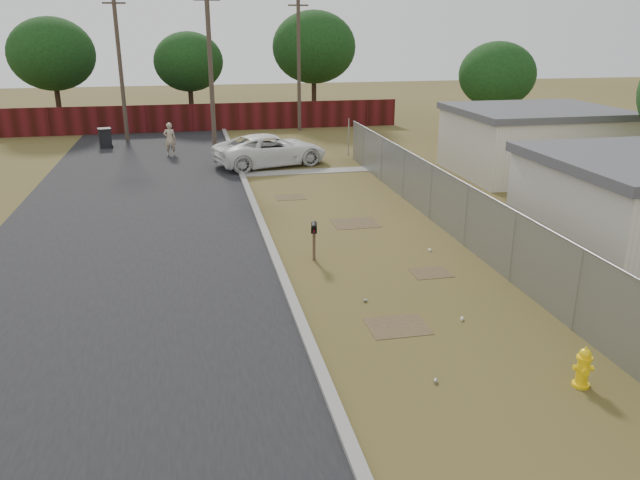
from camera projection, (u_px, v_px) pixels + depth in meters
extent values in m
plane|color=brown|center=(371.00, 252.00, 19.39)|extent=(120.00, 120.00, 0.00)
cube|color=black|center=(138.00, 199.00, 25.34)|extent=(9.00, 60.00, 0.02)
cube|color=gray|center=(249.00, 192.00, 26.19)|extent=(0.25, 60.00, 0.12)
cube|color=gray|center=(304.00, 172.00, 30.03)|extent=(6.20, 1.00, 0.03)
cylinder|color=gray|center=(578.00, 290.00, 14.11)|extent=(0.06, 0.06, 2.00)
cylinder|color=gray|center=(513.00, 247.00, 16.89)|extent=(0.06, 0.06, 2.00)
cylinder|color=gray|center=(466.00, 216.00, 19.67)|extent=(0.06, 0.06, 2.00)
cylinder|color=gray|center=(431.00, 192.00, 22.44)|extent=(0.06, 0.06, 2.00)
cylinder|color=gray|center=(404.00, 174.00, 25.22)|extent=(0.06, 0.06, 2.00)
cylinder|color=gray|center=(382.00, 159.00, 27.99)|extent=(0.06, 0.06, 2.00)
cylinder|color=gray|center=(364.00, 147.00, 30.77)|extent=(0.06, 0.06, 2.00)
cylinder|color=gray|center=(349.00, 137.00, 33.55)|extent=(0.06, 0.06, 2.00)
cylinder|color=gray|center=(455.00, 178.00, 20.26)|extent=(0.04, 26.00, 0.04)
cube|color=gray|center=(453.00, 207.00, 20.59)|extent=(0.01, 26.00, 2.00)
cube|color=black|center=(453.00, 227.00, 20.83)|extent=(0.03, 26.00, 0.60)
cube|color=#4D1013|center=(177.00, 118.00, 41.07)|extent=(30.00, 0.12, 1.80)
cylinder|color=#46372E|center=(211.00, 70.00, 31.96)|extent=(0.24, 0.24, 9.00)
cube|color=#46372E|center=(207.00, 0.00, 30.85)|extent=(1.30, 0.10, 0.10)
cylinder|color=#46372E|center=(120.00, 65.00, 36.54)|extent=(0.24, 0.24, 9.00)
cube|color=#46372E|center=(114.00, 3.00, 35.43)|extent=(1.30, 0.10, 0.10)
cylinder|color=#46372E|center=(299.00, 61.00, 40.52)|extent=(0.24, 0.24, 9.00)
cube|color=#46372E|center=(298.00, 5.00, 39.41)|extent=(1.30, 0.10, 0.10)
cube|color=beige|center=(533.00, 144.00, 29.30)|extent=(7.00, 6.00, 2.80)
cube|color=#49494E|center=(536.00, 111.00, 28.79)|extent=(7.28, 6.24, 0.30)
cylinder|color=#312016|center=(58.00, 103.00, 42.98)|extent=(0.36, 0.36, 3.30)
ellipsoid|color=black|center=(52.00, 54.00, 41.93)|extent=(5.70, 5.70, 4.84)
cylinder|color=#312016|center=(191.00, 101.00, 45.72)|extent=(0.36, 0.36, 2.86)
ellipsoid|color=black|center=(189.00, 62.00, 44.81)|extent=(4.94, 4.94, 4.20)
cylinder|color=#312016|center=(314.00, 95.00, 46.43)|extent=(0.36, 0.36, 3.52)
ellipsoid|color=black|center=(314.00, 47.00, 45.31)|extent=(6.08, 6.08, 5.17)
cylinder|color=#312016|center=(493.00, 118.00, 38.14)|extent=(0.36, 0.36, 2.64)
ellipsoid|color=black|center=(497.00, 75.00, 37.30)|extent=(4.56, 4.56, 3.88)
cylinder|color=yellow|center=(581.00, 384.00, 12.20)|extent=(0.42, 0.42, 0.06)
cylinder|color=yellow|center=(583.00, 371.00, 12.10)|extent=(0.30, 0.30, 0.58)
cylinder|color=yellow|center=(585.00, 358.00, 12.01)|extent=(0.39, 0.39, 0.05)
sphere|color=yellow|center=(585.00, 354.00, 11.98)|extent=(0.29, 0.29, 0.23)
cylinder|color=yellow|center=(586.00, 349.00, 11.94)|extent=(0.05, 0.05, 0.06)
cylinder|color=yellow|center=(576.00, 367.00, 12.09)|extent=(0.13, 0.13, 0.11)
cylinder|color=yellow|center=(591.00, 368.00, 12.06)|extent=(0.13, 0.13, 0.11)
cylinder|color=yellow|center=(585.00, 372.00, 11.95)|extent=(0.17, 0.16, 0.14)
cube|color=brown|center=(314.00, 245.00, 18.60)|extent=(0.10, 0.10, 0.97)
cube|color=black|center=(314.00, 229.00, 18.43)|extent=(0.27, 0.49, 0.17)
cylinder|color=black|center=(314.00, 226.00, 18.40)|extent=(0.27, 0.49, 0.17)
cube|color=red|center=(314.00, 231.00, 18.19)|extent=(0.03, 0.04, 0.10)
imported|color=white|center=(271.00, 150.00, 31.20)|extent=(6.18, 4.09, 1.58)
imported|color=tan|center=(170.00, 139.00, 33.58)|extent=(0.65, 0.43, 1.78)
cube|color=black|center=(105.00, 139.00, 35.85)|extent=(0.77, 0.77, 1.06)
cube|color=black|center=(104.00, 129.00, 35.67)|extent=(0.85, 0.85, 0.09)
cylinder|color=black|center=(113.00, 146.00, 35.82)|extent=(0.10, 0.23, 0.22)
cylinder|color=silver|center=(462.00, 319.00, 14.90)|extent=(0.11, 0.12, 0.07)
cylinder|color=#A4A3A8|center=(365.00, 300.00, 15.90)|extent=(0.12, 0.10, 0.07)
cylinder|color=silver|center=(430.00, 250.00, 19.48)|extent=(0.08, 0.10, 0.07)
cylinder|color=#A4A3A8|center=(436.00, 381.00, 12.29)|extent=(0.11, 0.12, 0.07)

